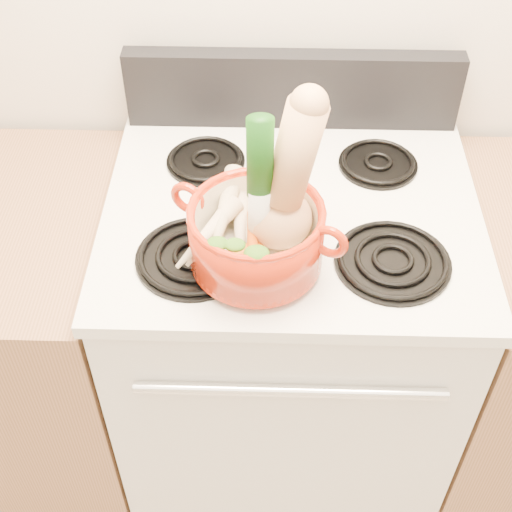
{
  "coord_description": "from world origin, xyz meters",
  "views": [
    {
      "loc": [
        -0.04,
        0.29,
        1.93
      ],
      "look_at": [
        -0.07,
        1.21,
        1.0
      ],
      "focal_mm": 50.0,
      "sensor_mm": 36.0,
      "label": 1
    }
  ],
  "objects_px": {
    "squash": "(281,177)",
    "leek": "(260,184)",
    "stove_body": "(285,350)",
    "dutch_oven": "(256,236)"
  },
  "relations": [
    {
      "from": "dutch_oven",
      "to": "leek",
      "type": "xyz_separation_m",
      "value": [
        0.01,
        0.01,
        0.11
      ]
    },
    {
      "from": "leek",
      "to": "stove_body",
      "type": "bearing_deg",
      "value": 65.61
    },
    {
      "from": "dutch_oven",
      "to": "leek",
      "type": "relative_size",
      "value": 0.82
    },
    {
      "from": "stove_body",
      "to": "leek",
      "type": "xyz_separation_m",
      "value": [
        -0.06,
        -0.16,
        0.68
      ]
    },
    {
      "from": "squash",
      "to": "leek",
      "type": "xyz_separation_m",
      "value": [
        -0.04,
        -0.02,
        -0.0
      ]
    },
    {
      "from": "stove_body",
      "to": "dutch_oven",
      "type": "height_order",
      "value": "dutch_oven"
    },
    {
      "from": "stove_body",
      "to": "leek",
      "type": "bearing_deg",
      "value": -111.35
    },
    {
      "from": "squash",
      "to": "leek",
      "type": "distance_m",
      "value": 0.04
    },
    {
      "from": "dutch_oven",
      "to": "squash",
      "type": "relative_size",
      "value": 0.81
    },
    {
      "from": "squash",
      "to": "leek",
      "type": "relative_size",
      "value": 1.02
    }
  ]
}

